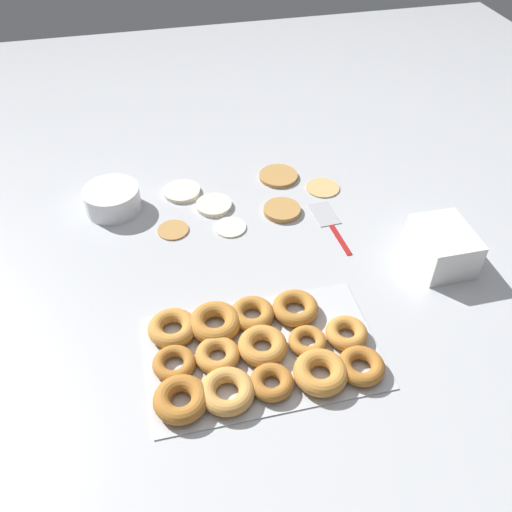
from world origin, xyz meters
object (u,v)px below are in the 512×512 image
object	(u,v)px
pancake_6	(182,191)
pancake_4	(282,210)
pancake_1	(214,205)
pancake_2	(278,176)
pancake_3	(230,227)
pancake_5	(173,229)
spatula	(328,219)
batter_bowl	(112,199)
donut_tray	(255,351)
container_stack	(442,247)
pancake_0	(323,187)

from	to	relation	value
pancake_6	pancake_4	bearing A→B (deg)	-30.42
pancake_1	pancake_2	size ratio (longest dim) A/B	0.87
pancake_1	pancake_3	world-z (taller)	pancake_1
pancake_5	spatula	distance (m)	0.41
pancake_6	batter_bowl	world-z (taller)	batter_bowl
pancake_6	spatula	size ratio (longest dim) A/B	0.46
pancake_3	pancake_5	distance (m)	0.15
pancake_1	donut_tray	xyz separation A→B (m)	(-0.00, -0.52, 0.01)
pancake_5	pancake_6	bearing A→B (deg)	74.46
pancake_4	pancake_6	world-z (taller)	pancake_4
pancake_2	spatula	xyz separation A→B (m)	(0.08, -0.22, -0.00)
pancake_5	container_stack	size ratio (longest dim) A/B	0.52
pancake_1	spatula	distance (m)	0.31
pancake_1	batter_bowl	xyz separation A→B (m)	(-0.27, 0.06, 0.03)
pancake_5	donut_tray	distance (m)	0.46
pancake_3	spatula	world-z (taller)	pancake_3
pancake_2	pancake_3	distance (m)	0.27
pancake_4	batter_bowl	world-z (taller)	batter_bowl
pancake_0	pancake_4	xyz separation A→B (m)	(-0.14, -0.08, 0.00)
pancake_0	spatula	bearing A→B (deg)	-103.07
pancake_2	container_stack	distance (m)	0.53
pancake_5	batter_bowl	size ratio (longest dim) A/B	0.54
pancake_3	container_stack	distance (m)	0.53
pancake_6	container_stack	distance (m)	0.72
pancake_5	spatula	xyz separation A→B (m)	(0.41, -0.05, -0.00)
donut_tray	spatula	bearing A→B (deg)	53.48
pancake_3	container_stack	size ratio (longest dim) A/B	0.53
pancake_4	spatula	size ratio (longest dim) A/B	0.45
pancake_0	pancake_3	size ratio (longest dim) A/B	1.15
pancake_3	pancake_5	xyz separation A→B (m)	(-0.15, 0.02, -0.00)
pancake_5	spatula	size ratio (longest dim) A/B	0.37
pancake_0	donut_tray	size ratio (longest dim) A/B	0.20
pancake_1	batter_bowl	world-z (taller)	batter_bowl
pancake_1	spatula	xyz separation A→B (m)	(0.29, -0.12, -0.00)
pancake_5	pancake_1	bearing A→B (deg)	31.63
pancake_1	container_stack	xyz separation A→B (m)	(0.50, -0.34, 0.04)
pancake_5	spatula	bearing A→B (deg)	-6.88
spatula	pancake_1	bearing A→B (deg)	63.24
batter_bowl	pancake_4	bearing A→B (deg)	-15.13
pancake_5	donut_tray	xyz separation A→B (m)	(0.12, -0.44, 0.01)
pancake_2	pancake_6	world-z (taller)	same
pancake_6	spatula	xyz separation A→B (m)	(0.37, -0.21, -0.00)
pancake_0	spatula	world-z (taller)	pancake_0
pancake_5	pancake_6	xyz separation A→B (m)	(0.04, 0.16, 0.00)
pancake_3	pancake_6	size ratio (longest dim) A/B	0.80
pancake_1	pancake_2	distance (m)	0.23
batter_bowl	spatula	bearing A→B (deg)	-17.94
pancake_6	donut_tray	world-z (taller)	donut_tray
pancake_0	spatula	xyz separation A→B (m)	(-0.03, -0.14, -0.00)
spatula	pancake_5	bearing A→B (deg)	79.74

